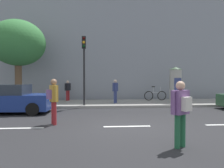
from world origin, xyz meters
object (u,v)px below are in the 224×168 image
(poster_column, at_px, (175,84))
(traffic_light, at_px, (84,59))
(bicycle_leaning, at_px, (155,95))
(street_tree, at_px, (18,43))
(pedestrian_tallest, at_px, (68,89))
(parked_car_red, at_px, (7,99))
(pedestrian_in_red_top, at_px, (115,89))
(pedestrian_near_pole, at_px, (53,97))
(pedestrian_in_dark_shirt, at_px, (181,108))

(poster_column, bearing_deg, traffic_light, -169.10)
(bicycle_leaning, bearing_deg, poster_column, -56.22)
(street_tree, bearing_deg, bicycle_leaning, 5.21)
(pedestrian_tallest, distance_m, parked_car_red, 5.45)
(pedestrian_in_red_top, distance_m, parked_car_red, 6.68)
(traffic_light, distance_m, pedestrian_near_pole, 5.18)
(pedestrian_near_pole, distance_m, pedestrian_tallest, 7.83)
(street_tree, height_order, pedestrian_tallest, street_tree)
(pedestrian_tallest, bearing_deg, parked_car_red, -117.58)
(poster_column, relative_size, pedestrian_near_pole, 1.39)
(street_tree, height_order, pedestrian_in_dark_shirt, street_tree)
(parked_car_red, bearing_deg, pedestrian_tallest, 62.42)
(pedestrian_in_dark_shirt, bearing_deg, pedestrian_tallest, 112.07)
(pedestrian_in_dark_shirt, bearing_deg, pedestrian_in_red_top, 95.86)
(poster_column, xyz_separation_m, pedestrian_in_red_top, (-4.25, -0.04, -0.34))
(traffic_light, xyz_separation_m, bicycle_leaning, (5.30, 2.72, -2.49))
(poster_column, bearing_deg, pedestrian_tallest, 166.32)
(street_tree, bearing_deg, parked_car_red, -79.14)
(poster_column, xyz_separation_m, pedestrian_tallest, (-7.74, 1.88, -0.37))
(poster_column, xyz_separation_m, pedestrian_near_pole, (-7.23, -5.93, -0.35))
(bicycle_leaning, bearing_deg, traffic_light, -152.80)
(pedestrian_near_pole, relative_size, parked_car_red, 0.41)
(street_tree, xyz_separation_m, pedestrian_in_dark_shirt, (7.60, -9.58, -3.20))
(parked_car_red, bearing_deg, traffic_light, 23.55)
(poster_column, relative_size, parked_car_red, 0.57)
(poster_column, height_order, pedestrian_near_pole, poster_column)
(pedestrian_in_red_top, xyz_separation_m, pedestrian_tallest, (-3.49, 1.92, -0.03))
(traffic_light, bearing_deg, street_tree, 158.54)
(bicycle_leaning, bearing_deg, street_tree, -174.79)
(pedestrian_near_pole, relative_size, pedestrian_in_red_top, 1.12)
(pedestrian_tallest, xyz_separation_m, parked_car_red, (-2.52, -4.82, -0.32))
(traffic_light, bearing_deg, pedestrian_in_red_top, 29.81)
(pedestrian_in_dark_shirt, bearing_deg, bicycle_leaning, 77.51)
(bicycle_leaning, distance_m, parked_car_red, 10.26)
(pedestrian_in_dark_shirt, relative_size, bicycle_leaning, 0.99)
(pedestrian_near_pole, xyz_separation_m, pedestrian_in_red_top, (2.98, 5.89, 0.01))
(pedestrian_in_red_top, height_order, parked_car_red, pedestrian_in_red_top)
(street_tree, distance_m, parked_car_red, 5.04)
(traffic_light, relative_size, poster_column, 1.70)
(street_tree, height_order, pedestrian_in_red_top, street_tree)
(street_tree, bearing_deg, pedestrian_tallest, 21.82)
(pedestrian_in_red_top, bearing_deg, bicycle_leaning, 25.48)
(pedestrian_in_dark_shirt, bearing_deg, pedestrian_near_pole, 141.91)
(pedestrian_in_red_top, relative_size, parked_car_red, 0.36)
(street_tree, distance_m, pedestrian_near_pole, 8.15)
(traffic_light, relative_size, bicycle_leaning, 2.42)
(street_tree, distance_m, pedestrian_in_dark_shirt, 12.64)
(poster_column, bearing_deg, pedestrian_near_pole, -140.67)
(poster_column, bearing_deg, parked_car_red, -164.03)
(pedestrian_tallest, bearing_deg, poster_column, -13.68)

